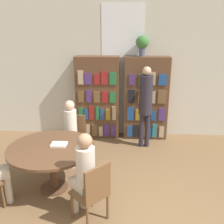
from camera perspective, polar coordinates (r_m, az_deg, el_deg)
name	(u,v)px	position (r m, az deg, el deg)	size (l,w,h in m)	color
wall_back	(122,71)	(5.92, 2.24, 9.00)	(6.40, 0.07, 3.00)	beige
bookshelf_left	(98,98)	(5.89, -3.13, 3.08)	(0.96, 0.34, 1.84)	brown
bookshelf_right	(146,99)	(5.88, 7.42, 2.90)	(0.96, 0.34, 1.84)	brown
flower_vase	(142,43)	(5.67, 6.60, 14.61)	(0.27, 0.27, 0.43)	#475166
reading_table	(52,153)	(4.16, -13.01, -8.72)	(1.33, 1.33, 0.73)	brown
chair_left_side	(74,136)	(5.07, -8.31, -5.11)	(0.45, 0.45, 0.87)	brown
chair_far_side	(93,191)	(3.52, -4.17, -16.72)	(0.57, 0.57, 0.87)	brown
seated_reader_left	(70,130)	(4.83, -9.14, -3.88)	(0.27, 0.37, 1.22)	beige
seated_reader_right	(84,171)	(3.52, -6.15, -12.57)	(0.40, 0.40, 1.23)	beige
librarian_standing	(146,100)	(5.36, 7.34, 2.60)	(0.27, 0.54, 1.71)	#28232D
open_book_on_table	(59,145)	(4.13, -11.45, -6.95)	(0.24, 0.18, 0.03)	silver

